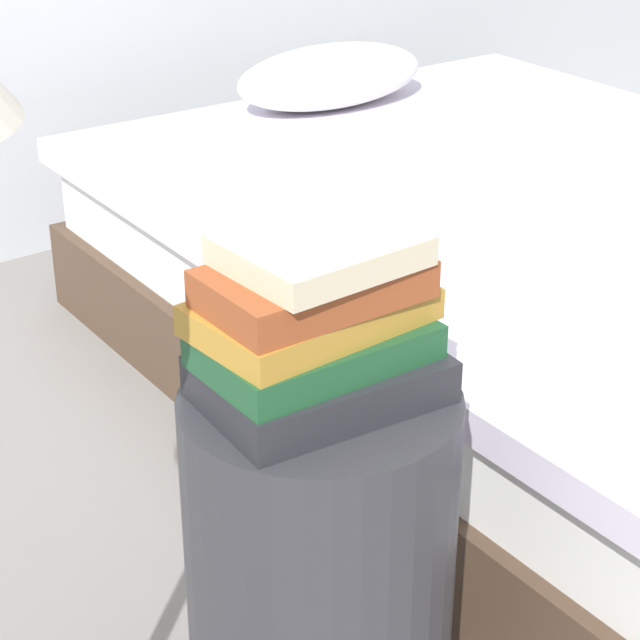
% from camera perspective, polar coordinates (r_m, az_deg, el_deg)
% --- Properties ---
extents(bed, '(1.63, 2.08, 0.62)m').
position_cam_1_polar(bed, '(2.73, 10.10, 1.91)').
color(bed, '#4C3828').
rests_on(bed, ground_plane).
extents(side_table, '(0.38, 0.38, 0.58)m').
position_cam_1_polar(side_table, '(1.68, 0.00, -12.37)').
color(side_table, '#333338').
rests_on(side_table, ground_plane).
extents(book_charcoal, '(0.32, 0.24, 0.06)m').
position_cam_1_polar(book_charcoal, '(1.51, 0.21, -2.90)').
color(book_charcoal, '#28282D').
rests_on(book_charcoal, side_table).
extents(book_forest, '(0.29, 0.19, 0.04)m').
position_cam_1_polar(book_forest, '(1.48, -0.21, -1.28)').
color(book_forest, '#1E512D').
rests_on(book_forest, book_charcoal).
extents(book_ochre, '(0.30, 0.19, 0.04)m').
position_cam_1_polar(book_ochre, '(1.47, -0.43, 0.40)').
color(book_ochre, '#B7842D').
rests_on(book_ochre, book_forest).
extents(book_rust, '(0.28, 0.17, 0.05)m').
position_cam_1_polar(book_rust, '(1.44, -0.29, 1.76)').
color(book_rust, '#994723').
rests_on(book_rust, book_ochre).
extents(book_cream, '(0.22, 0.19, 0.04)m').
position_cam_1_polar(book_cream, '(1.43, -0.03, 3.44)').
color(book_cream, beige).
rests_on(book_cream, book_rust).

